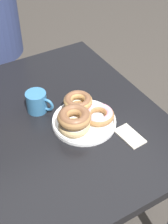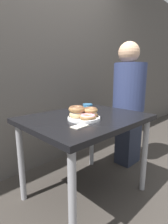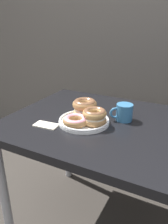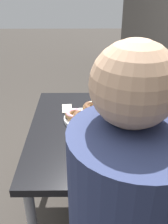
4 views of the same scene
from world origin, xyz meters
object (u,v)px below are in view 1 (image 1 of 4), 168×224
donut_plate (81,115)px  coffee_mug (37,102)px  napkin (130,136)px

donut_plate → coffee_mug: (0.16, 0.12, 0.00)m
donut_plate → napkin: donut_plate is taller
napkin → donut_plate: bearing=38.1°
donut_plate → napkin: (-0.16, -0.12, -0.04)m
donut_plate → coffee_mug: bearing=35.9°
coffee_mug → napkin: 0.40m
donut_plate → coffee_mug: size_ratio=2.60×
donut_plate → napkin: size_ratio=2.27×
coffee_mug → napkin: bearing=-143.0°
coffee_mug → napkin: coffee_mug is taller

